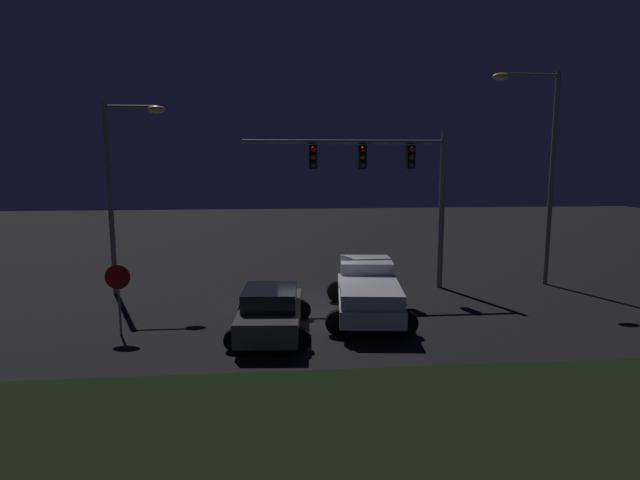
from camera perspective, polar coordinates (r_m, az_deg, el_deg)
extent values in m
plane|color=black|center=(19.04, -0.71, -7.70)|extent=(80.00, 80.00, 0.00)
cube|color=black|center=(10.55, 3.54, -21.62)|extent=(23.34, 7.20, 0.10)
cube|color=silver|center=(18.22, 5.21, -6.29)|extent=(2.62, 5.60, 0.55)
cube|color=silver|center=(19.21, 5.01, -3.36)|extent=(2.05, 2.10, 0.85)
cube|color=black|center=(19.19, 5.02, -2.99)|extent=(1.93, 1.72, 0.51)
cube|color=silver|center=(17.05, 5.47, -5.61)|extent=(2.26, 3.23, 0.45)
cylinder|color=black|center=(20.13, 1.90, -5.62)|extent=(0.80, 0.22, 0.80)
cylinder|color=black|center=(20.25, 7.77, -5.61)|extent=(0.80, 0.22, 0.80)
cylinder|color=black|center=(16.39, 2.00, -8.98)|extent=(0.80, 0.22, 0.80)
cylinder|color=black|center=(16.54, 9.24, -8.92)|extent=(0.80, 0.22, 0.80)
cube|color=#514C47|center=(16.57, -5.35, -8.06)|extent=(2.13, 4.52, 0.70)
cube|color=black|center=(16.16, -5.45, -6.19)|extent=(1.75, 2.12, 0.55)
cylinder|color=black|center=(18.17, -7.89, -7.54)|extent=(0.64, 0.22, 0.64)
cylinder|color=black|center=(18.04, -2.03, -7.59)|extent=(0.64, 0.22, 0.64)
cylinder|color=black|center=(15.35, -9.26, -10.66)|extent=(0.64, 0.22, 0.64)
cylinder|color=black|center=(15.19, -2.25, -10.75)|extent=(0.64, 0.22, 0.64)
cylinder|color=slate|center=(22.49, 13.10, 3.05)|extent=(0.24, 0.24, 6.50)
cylinder|color=slate|center=(21.46, 2.73, 10.62)|extent=(8.20, 0.18, 0.18)
cube|color=black|center=(21.99, 9.79, 8.89)|extent=(0.32, 0.44, 0.95)
sphere|color=red|center=(21.77, 9.97, 9.68)|extent=(0.22, 0.22, 0.22)
sphere|color=#59380A|center=(21.76, 9.95, 8.89)|extent=(0.22, 0.22, 0.22)
sphere|color=#0C4719|center=(21.76, 9.93, 8.10)|extent=(0.22, 0.22, 0.22)
cube|color=black|center=(21.56, 4.59, 9.00)|extent=(0.32, 0.44, 0.95)
sphere|color=red|center=(21.34, 4.70, 9.81)|extent=(0.22, 0.22, 0.22)
sphere|color=#59380A|center=(21.33, 4.69, 9.00)|extent=(0.22, 0.22, 0.22)
sphere|color=#0C4719|center=(21.33, 4.68, 8.19)|extent=(0.22, 0.22, 0.22)
cube|color=black|center=(21.31, -0.79, 9.03)|extent=(0.32, 0.44, 0.95)
sphere|color=red|center=(21.08, -0.74, 9.85)|extent=(0.22, 0.22, 0.22)
sphere|color=#59380A|center=(21.08, -0.74, 9.03)|extent=(0.22, 0.22, 0.22)
sphere|color=#0C4719|center=(21.08, -0.74, 8.22)|extent=(0.22, 0.22, 0.22)
cylinder|color=slate|center=(22.41, -21.85, 4.01)|extent=(0.20, 0.20, 7.58)
cylinder|color=slate|center=(22.19, -19.93, 13.49)|extent=(1.94, 0.12, 0.12)
ellipsoid|color=#F9CC72|center=(21.97, -17.40, 13.40)|extent=(0.70, 0.44, 0.30)
cylinder|color=slate|center=(24.47, 23.88, 5.90)|extent=(0.20, 0.20, 9.00)
cylinder|color=slate|center=(24.13, 21.87, 16.37)|extent=(2.47, 0.12, 0.12)
ellipsoid|color=#F9CC72|center=(23.60, 19.08, 16.45)|extent=(0.70, 0.44, 0.30)
cylinder|color=slate|center=(17.33, -21.01, -6.18)|extent=(0.07, 0.07, 2.20)
cylinder|color=#B20C0F|center=(17.13, -21.17, -3.78)|extent=(0.76, 0.03, 0.76)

